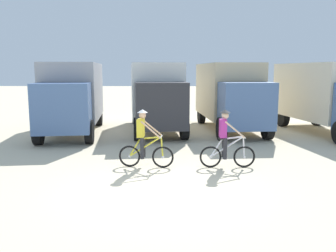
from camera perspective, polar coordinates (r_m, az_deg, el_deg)
ground_plane at (r=9.26m, az=-1.52°, el=-9.94°), size 120.00×120.00×0.00m
box_truck_grey_hauler at (r=17.59m, az=-15.09°, el=4.97°), size 3.17×6.99×3.35m
box_truck_white_box at (r=17.90m, az=-1.94°, el=5.34°), size 3.17×6.99×3.35m
box_truck_tan_camper at (r=18.18m, az=9.89°, el=5.27°), size 3.01×6.95×3.35m
box_truck_cream_rv at (r=18.57m, az=24.20°, el=4.69°), size 3.50×7.05×3.35m
cyclist_orange_shirt at (r=10.98m, az=-3.87°, el=-2.37°), size 1.73×0.52×1.82m
cyclist_cowboy_hat at (r=11.06m, az=9.30°, el=-2.38°), size 1.73×0.52×1.82m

